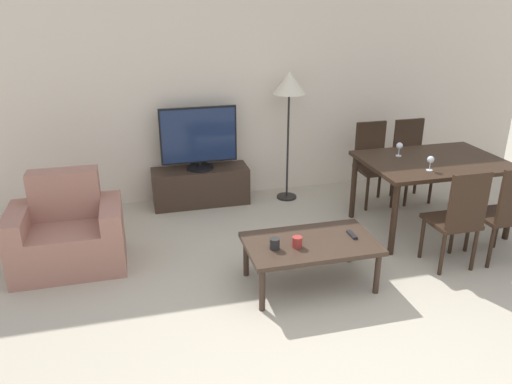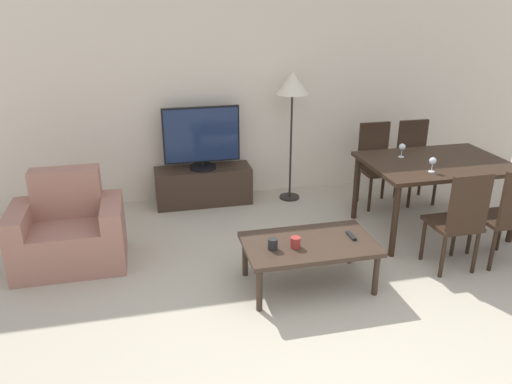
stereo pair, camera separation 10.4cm
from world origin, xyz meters
The scene contains 17 objects.
ground_plane centered at (0.00, 0.00, 0.00)m, with size 18.00×18.00×0.00m, color #B2A893.
wall_back centered at (0.00, 3.26, 1.35)m, with size 7.53×0.06×2.70m.
armchair centered at (-2.02, 1.86, 0.31)m, with size 0.97×0.65×0.86m.
tv_stand centered at (-0.64, 3.00, 0.22)m, with size 1.12×0.38×0.44m.
tv centered at (-0.64, 3.00, 0.80)m, with size 0.87×0.31×0.72m.
coffee_table centered at (-0.01, 1.01, 0.37)m, with size 1.10×0.65×0.41m.
dining_table centered at (1.58, 1.75, 0.68)m, with size 1.42×1.01×0.76m.
dining_chair_near centered at (1.33, 0.93, 0.52)m, with size 0.40×0.40×0.95m.
dining_chair_far centered at (1.83, 2.57, 0.52)m, with size 0.40×0.40×0.95m.
dining_chair_near_right centered at (1.83, 0.93, 0.52)m, with size 0.40×0.40×0.95m.
dining_chair_far_left centered at (1.33, 2.57, 0.52)m, with size 0.40×0.40×0.95m.
floor_lamp centered at (0.40, 2.91, 1.33)m, with size 0.37×0.37×1.52m.
remote_primary centered at (0.37, 1.02, 0.42)m, with size 0.04×0.15×0.02m.
cup_white_near centered at (-0.34, 0.96, 0.45)m, with size 0.08×0.08×0.09m.
cup_colored_far centered at (-0.15, 0.95, 0.45)m, with size 0.08×0.08×0.09m.
wine_glass_left centered at (1.29, 1.95, 0.86)m, with size 0.07×0.07×0.15m.
wine_glass_center centered at (1.35, 1.46, 0.86)m, with size 0.07×0.07×0.15m.
Camera 1 is at (-1.38, -2.48, 2.34)m, focal length 35.00 mm.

